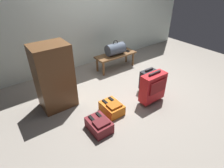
% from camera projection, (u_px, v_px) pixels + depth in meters
% --- Properties ---
extents(ground_plane, '(6.60, 6.60, 0.00)m').
position_uv_depth(ground_plane, '(132.00, 88.00, 3.63)').
color(ground_plane, gray).
extents(back_wall, '(6.00, 0.10, 2.80)m').
position_uv_depth(back_wall, '(88.00, 4.00, 3.99)').
color(back_wall, silver).
rests_on(back_wall, ground).
extents(bench, '(1.00, 0.36, 0.36)m').
position_uv_depth(bench, '(116.00, 56.00, 4.25)').
color(bench, brown).
rests_on(bench, ground).
extents(duffel_bag_slate, '(0.44, 0.26, 0.34)m').
position_uv_depth(duffel_bag_slate, '(115.00, 49.00, 4.14)').
color(duffel_bag_slate, '#475160').
rests_on(duffel_bag_slate, bench).
extents(cell_phone, '(0.07, 0.14, 0.01)m').
position_uv_depth(cell_phone, '(127.00, 51.00, 4.37)').
color(cell_phone, black).
rests_on(cell_phone, bench).
extents(suitcase_upright_red, '(0.47, 0.22, 0.59)m').
position_uv_depth(suitcase_upright_red, '(153.00, 87.00, 3.11)').
color(suitcase_upright_red, red).
rests_on(suitcase_upright_red, ground).
extents(suitcase_small_charcoal, '(0.32, 0.19, 0.46)m').
position_uv_depth(suitcase_small_charcoal, '(148.00, 79.00, 3.47)').
color(suitcase_small_charcoal, black).
rests_on(suitcase_small_charcoal, ground).
extents(backpack_maroon, '(0.28, 0.38, 0.21)m').
position_uv_depth(backpack_maroon, '(99.00, 125.00, 2.64)').
color(backpack_maroon, maroon).
rests_on(backpack_maroon, ground).
extents(backpack_orange, '(0.28, 0.38, 0.21)m').
position_uv_depth(backpack_orange, '(112.00, 108.00, 2.97)').
color(backpack_orange, orange).
rests_on(backpack_orange, ground).
extents(side_cabinet, '(0.56, 0.44, 1.10)m').
position_uv_depth(side_cabinet, '(54.00, 77.00, 2.91)').
color(side_cabinet, brown).
rests_on(side_cabinet, ground).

